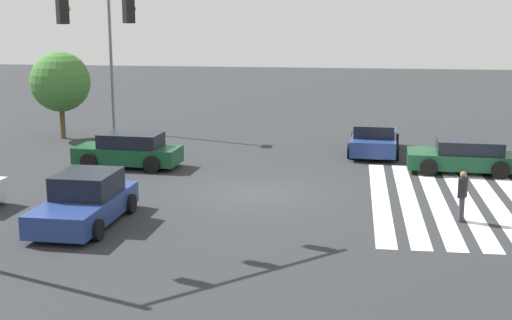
{
  "coord_description": "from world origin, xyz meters",
  "views": [
    {
      "loc": [
        -24.29,
        -3.33,
        6.43
      ],
      "look_at": [
        0.0,
        0.0,
        1.23
      ],
      "focal_mm": 50.0,
      "sensor_mm": 36.0,
      "label": 1
    }
  ],
  "objects": [
    {
      "name": "tree_corner_a",
      "position": [
        9.64,
        11.2,
        2.87
      ],
      "size": [
        2.99,
        2.99,
        4.37
      ],
      "color": "brown",
      "rests_on": "ground_plane"
    },
    {
      "name": "car_5",
      "position": [
        -4.26,
        4.67,
        0.7
      ],
      "size": [
        4.61,
        2.25,
        1.56
      ],
      "rotation": [
        0.0,
        0.0,
        3.11
      ],
      "color": "navy",
      "rests_on": "ground_plane"
    },
    {
      "name": "ground_plane",
      "position": [
        0.0,
        0.0,
        0.0
      ],
      "size": [
        111.73,
        111.73,
        0.0
      ],
      "primitive_type": "plane",
      "color": "#2B2D30"
    },
    {
      "name": "car_0",
      "position": [
        3.61,
        5.81,
        0.69
      ],
      "size": [
        2.14,
        4.43,
        1.43
      ],
      "rotation": [
        0.0,
        0.0,
        1.51
      ],
      "color": "#144728",
      "rests_on": "ground_plane"
    },
    {
      "name": "street_light_pole_b",
      "position": [
        12.22,
        9.42,
        5.57
      ],
      "size": [
        0.8,
        0.36,
        9.5
      ],
      "color": "slate",
      "rests_on": "ground_plane"
    },
    {
      "name": "car_4",
      "position": [
        7.95,
        -4.33,
        0.66
      ],
      "size": [
        4.83,
        2.4,
        1.42
      ],
      "rotation": [
        0.0,
        0.0,
        -0.05
      ],
      "color": "navy",
      "rests_on": "ground_plane"
    },
    {
      "name": "crosswalk_markings",
      "position": [
        0.0,
        -6.74,
        0.0
      ],
      "size": [
        10.91,
        5.35,
        0.01
      ],
      "rotation": [
        0.0,
        0.0,
        1.57
      ],
      "color": "silver",
      "rests_on": "ground_plane"
    },
    {
      "name": "car_3",
      "position": [
        4.57,
        -7.83,
        0.65
      ],
      "size": [
        2.36,
        4.45,
        1.32
      ],
      "rotation": [
        0.0,
        0.0,
        1.52
      ],
      "color": "#144728",
      "rests_on": "ground_plane"
    },
    {
      "name": "pedestrian",
      "position": [
        -2.46,
        -6.74,
        0.88
      ],
      "size": [
        0.41,
        0.33,
        1.59
      ],
      "rotation": [
        0.0,
        0.0,
        1.22
      ],
      "color": "#38383D",
      "rests_on": "ground_plane"
    }
  ]
}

